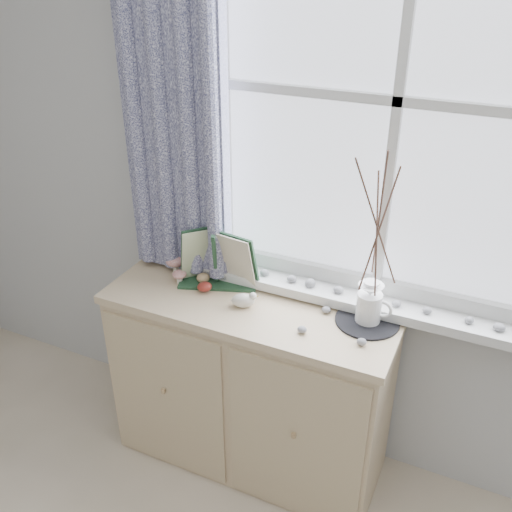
{
  "coord_description": "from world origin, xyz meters",
  "views": [
    {
      "loc": [
        0.67,
        0.03,
        2.12
      ],
      "look_at": [
        -0.1,
        1.7,
        1.1
      ],
      "focal_mm": 40.0,
      "sensor_mm": 36.0,
      "label": 1
    }
  ],
  "objects_px": {
    "sideboard": "(250,384)",
    "toadstool_cluster": "(177,265)",
    "twig_pitcher": "(378,224)",
    "botanical_book": "(213,261)"
  },
  "relations": [
    {
      "from": "twig_pitcher",
      "to": "toadstool_cluster",
      "type": "bearing_deg",
      "value": -178.03
    },
    {
      "from": "botanical_book",
      "to": "toadstool_cluster",
      "type": "bearing_deg",
      "value": 151.45
    },
    {
      "from": "sideboard",
      "to": "botanical_book",
      "type": "bearing_deg",
      "value": 167.42
    },
    {
      "from": "toadstool_cluster",
      "to": "twig_pitcher",
      "type": "xyz_separation_m",
      "value": [
        0.84,
        0.0,
        0.36
      ]
    },
    {
      "from": "sideboard",
      "to": "toadstool_cluster",
      "type": "height_order",
      "value": "toadstool_cluster"
    },
    {
      "from": "sideboard",
      "to": "toadstool_cluster",
      "type": "distance_m",
      "value": 0.61
    },
    {
      "from": "sideboard",
      "to": "twig_pitcher",
      "type": "bearing_deg",
      "value": 9.03
    },
    {
      "from": "botanical_book",
      "to": "twig_pitcher",
      "type": "height_order",
      "value": "twig_pitcher"
    },
    {
      "from": "toadstool_cluster",
      "to": "twig_pitcher",
      "type": "bearing_deg",
      "value": 0.1
    },
    {
      "from": "toadstool_cluster",
      "to": "botanical_book",
      "type": "bearing_deg",
      "value": -9.01
    }
  ]
}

